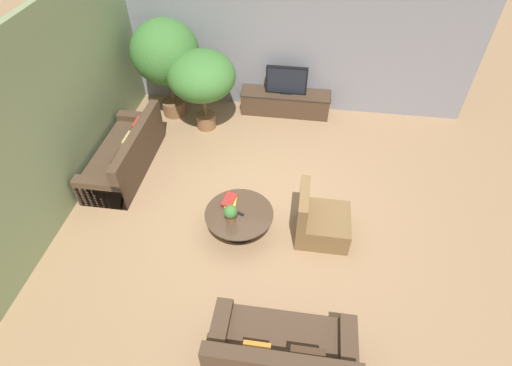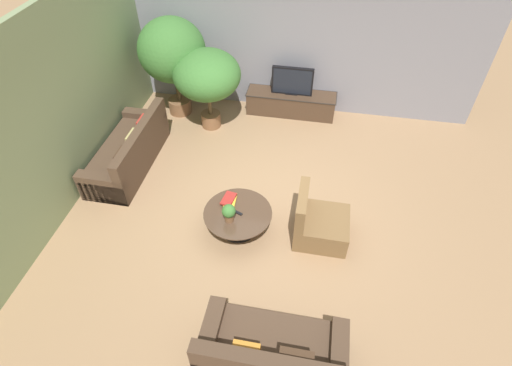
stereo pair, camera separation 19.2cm
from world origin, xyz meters
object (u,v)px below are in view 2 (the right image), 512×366
Objects in this scene: coffee_table at (238,217)px; media_console at (291,103)px; armchair_wicker at (318,224)px; couch_near_entry at (272,354)px; television at (292,81)px; potted_plant_tabletop at (229,212)px; potted_palm_corner at (207,76)px; couch_by_wall at (129,152)px; potted_palm_tall at (172,52)px.

media_console is at bearing 83.09° from coffee_table.
coffee_table is 1.23m from armchair_wicker.
armchair_wicker is (0.38, 2.09, -0.01)m from couch_near_entry.
television is 0.50× the size of couch_near_entry.
couch_near_entry reaches higher than coffee_table.
couch_near_entry is 2.07m from potted_plant_tabletop.
couch_near_entry is at bearing -66.60° from potted_palm_corner.
media_console is 3.59m from potted_plant_tabletop.
potted_palm_tall is (0.34, 1.84, 1.08)m from couch_by_wall.
coffee_table is 2.16m from couch_near_entry.
media_console is 2.63m from potted_palm_tall.
coffee_table is 3.43× the size of potted_plant_tabletop.
television is at bearing 129.47° from couch_by_wall.
television is at bearing 81.97° from potted_plant_tabletop.
coffee_table is (-0.41, -3.37, -0.50)m from television.
potted_palm_corner is at bearing -154.29° from television.
potted_palm_corner reaches higher than couch_near_entry.
media_console is 5.38m from couch_near_entry.
coffee_table is 0.65× the size of potted_palm_corner.
potted_palm_tall reaches higher than couch_near_entry.
television is 5.41m from couch_near_entry.
armchair_wicker is at bearing 11.53° from potted_plant_tabletop.
armchair_wicker is 3.57m from potted_palm_corner.
potted_palm_corner is at bearing 142.35° from couch_by_wall.
couch_by_wall is (-2.69, -2.22, 0.04)m from media_console.
media_console is at bearing -85.35° from couch_near_entry.
media_console is 6.14× the size of potted_plant_tabletop.
media_console is 3.49m from couch_by_wall.
potted_plant_tabletop is (2.19, -1.33, 0.27)m from couch_by_wall.
potted_palm_tall is (-2.35, -0.37, 1.11)m from media_console.
armchair_wicker reaches higher than coffee_table.
couch_by_wall is 6.75× the size of potted_plant_tabletop.
potted_plant_tabletop is at bearing -98.03° from television.
couch_near_entry is at bearing 169.65° from armchair_wicker.
couch_by_wall is 2.58m from potted_plant_tabletop.
media_console is 2.23× the size of television.
potted_palm_tall is (-1.94, 3.00, 1.09)m from coffee_table.
potted_palm_tall is (-3.17, 2.90, 1.09)m from armchair_wicker.
couch_by_wall reaches higher than potted_plant_tabletop.
couch_by_wall is at bearing -140.51° from media_console.
coffee_table is at bearing 94.57° from armchair_wicker.
couch_by_wall is at bearing 73.18° from armchair_wicker.
couch_near_entry is (0.85, -1.99, 0.01)m from coffee_table.
potted_plant_tabletop is (1.85, -3.17, -0.81)m from potted_palm_tall.
couch_by_wall reaches higher than coffee_table.
media_console is 3.40m from coffee_table.
armchair_wicker is (0.82, -3.28, -0.50)m from television.
coffee_table is at bearing -57.11° from potted_palm_tall.
armchair_wicker is (0.82, -3.28, 0.02)m from media_console.
potted_palm_tall reaches higher than television.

